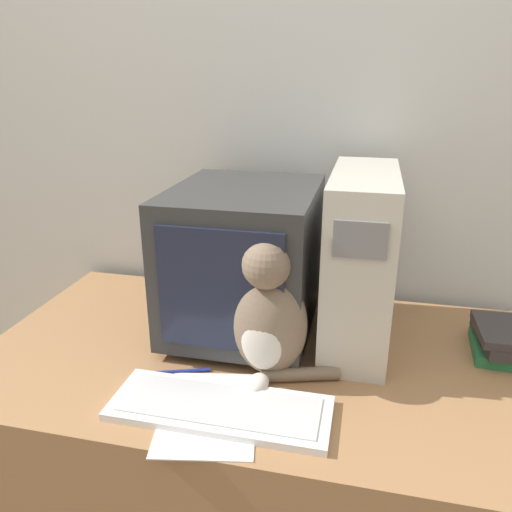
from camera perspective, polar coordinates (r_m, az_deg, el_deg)
name	(u,v)px	position (r m, az deg, el deg)	size (l,w,h in m)	color
wall_back	(294,133)	(1.65, 4.38, 13.86)	(7.00, 0.05, 2.50)	silver
desk	(261,459)	(1.59, 0.58, -22.14)	(1.50, 0.83, 0.73)	#9E7047
crt_monitor	(244,259)	(1.40, -1.36, -0.37)	(0.39, 0.48, 0.42)	#333333
computer_tower	(360,259)	(1.38, 11.75, -0.28)	(0.17, 0.47, 0.47)	beige
keyboard	(220,408)	(1.16, -4.13, -16.91)	(0.49, 0.18, 0.02)	silver
cat	(269,318)	(1.21, 1.48, -7.11)	(0.28, 0.21, 0.36)	#7A6651
book_stack	(502,341)	(1.49, 26.26, -8.66)	(0.15, 0.21, 0.08)	#28703D
pen	(179,371)	(1.30, -8.84, -12.91)	(0.15, 0.06, 0.01)	navy
paper_sheet	(209,412)	(1.17, -5.39, -17.32)	(0.26, 0.33, 0.00)	white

